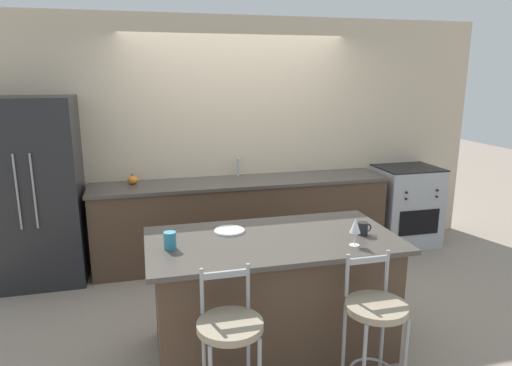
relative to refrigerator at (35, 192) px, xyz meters
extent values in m
plane|color=gray|center=(2.12, -0.32, -0.93)|extent=(18.00, 18.00, 0.00)
cube|color=beige|center=(2.12, 0.36, 0.42)|extent=(6.00, 0.07, 2.70)
cube|color=#4C3828|center=(2.12, 0.05, -0.49)|extent=(3.25, 0.62, 0.89)
cube|color=#47423D|center=(2.12, 0.05, -0.03)|extent=(3.28, 0.66, 0.03)
cube|color=black|center=(2.12, 0.05, -0.01)|extent=(0.56, 0.34, 0.01)
cylinder|color=#ADAFB5|center=(2.12, 0.26, 0.10)|extent=(0.02, 0.02, 0.22)
cylinder|color=#ADAFB5|center=(2.12, 0.20, 0.20)|extent=(0.02, 0.12, 0.02)
cube|color=#4C3828|center=(1.95, -1.75, -0.50)|extent=(1.72, 0.84, 0.87)
cube|color=#47423D|center=(1.95, -1.75, -0.05)|extent=(1.84, 0.96, 0.03)
cube|color=#232326|center=(0.00, 0.00, 0.00)|extent=(0.87, 0.68, 1.87)
cylinder|color=#939399|center=(-0.07, -0.35, 0.09)|extent=(0.02, 0.02, 0.71)
cylinder|color=#939399|center=(0.07, -0.35, 0.09)|extent=(0.02, 0.02, 0.71)
cube|color=#ADAFB5|center=(4.19, 0.03, -0.46)|extent=(0.73, 0.61, 0.95)
cube|color=black|center=(4.19, -0.28, -0.57)|extent=(0.52, 0.01, 0.31)
cube|color=black|center=(4.19, 0.03, 0.03)|extent=(0.73, 0.61, 0.02)
cylinder|color=black|center=(3.98, -0.29, -0.19)|extent=(0.03, 0.02, 0.03)
cylinder|color=black|center=(4.39, -0.29, -0.19)|extent=(0.03, 0.02, 0.03)
cylinder|color=black|center=(3.98, -0.29, -0.27)|extent=(0.03, 0.02, 0.03)
cylinder|color=black|center=(4.39, -0.29, -0.27)|extent=(0.03, 0.02, 0.03)
cylinder|color=#99999E|center=(1.63, -2.31, -0.61)|extent=(0.02, 0.02, 0.64)
cylinder|color=gray|center=(1.49, -2.45, -0.27)|extent=(0.39, 0.39, 0.04)
cylinder|color=#99999E|center=(1.35, -2.31, -0.10)|extent=(0.02, 0.02, 0.29)
cylinder|color=#99999E|center=(1.63, -2.31, -0.10)|extent=(0.02, 0.02, 0.29)
cube|color=#99999E|center=(1.49, -2.31, -0.01)|extent=(0.28, 0.02, 0.04)
cylinder|color=#99999E|center=(2.55, -2.61, -0.61)|extent=(0.02, 0.02, 0.64)
cylinder|color=#99999E|center=(2.27, -2.33, -0.61)|extent=(0.02, 0.02, 0.64)
cylinder|color=#99999E|center=(2.55, -2.33, -0.61)|extent=(0.02, 0.02, 0.64)
cylinder|color=gray|center=(2.41, -2.47, -0.27)|extent=(0.39, 0.39, 0.04)
cylinder|color=#99999E|center=(2.27, -2.33, -0.10)|extent=(0.02, 0.02, 0.29)
cylinder|color=#99999E|center=(2.55, -2.33, -0.10)|extent=(0.02, 0.02, 0.29)
cube|color=#99999E|center=(2.41, -2.33, -0.01)|extent=(0.28, 0.02, 0.04)
cylinder|color=white|center=(1.67, -1.53, -0.02)|extent=(0.23, 0.23, 0.01)
torus|color=white|center=(1.67, -1.53, -0.02)|extent=(0.23, 0.23, 0.01)
cylinder|color=white|center=(2.46, -2.03, -0.03)|extent=(0.07, 0.07, 0.00)
cylinder|color=white|center=(2.46, -2.03, 0.02)|extent=(0.01, 0.01, 0.09)
cone|color=white|center=(2.46, -2.03, 0.12)|extent=(0.08, 0.08, 0.11)
cylinder|color=#232326|center=(2.62, -1.84, 0.02)|extent=(0.08, 0.08, 0.10)
torus|color=#232326|center=(2.66, -1.84, 0.02)|extent=(0.06, 0.01, 0.06)
cylinder|color=teal|center=(1.20, -1.77, 0.03)|extent=(0.09, 0.09, 0.12)
ellipsoid|color=orange|center=(0.94, 0.15, 0.04)|extent=(0.11, 0.11, 0.09)
cylinder|color=brown|center=(0.94, 0.15, 0.09)|extent=(0.02, 0.02, 0.02)
camera|label=1|loc=(1.05, -4.78, 1.15)|focal=32.00mm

